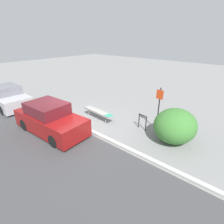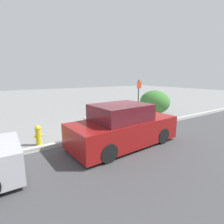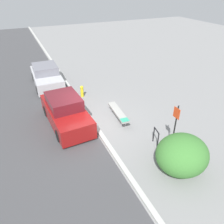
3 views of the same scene
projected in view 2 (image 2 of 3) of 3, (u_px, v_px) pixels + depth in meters
name	position (u px, v px, depth m)	size (l,w,h in m)	color
ground_plane	(118.00, 133.00, 7.95)	(60.00, 60.00, 0.00)	gray
curb	(118.00, 131.00, 7.94)	(60.00, 0.20, 0.13)	#B7B7B2
bench	(105.00, 117.00, 9.08)	(2.21, 0.57, 0.52)	#99999E
bike_rack	(135.00, 109.00, 11.03)	(0.55, 0.16, 0.83)	black
sign_post	(139.00, 94.00, 11.53)	(0.36, 0.08, 2.30)	black
fire_hydrant	(38.00, 135.00, 6.45)	(0.36, 0.22, 0.77)	gold
shrub_hedge	(155.00, 102.00, 11.89)	(1.91, 2.09, 1.59)	#3D7A33
parked_car_near	(123.00, 127.00, 6.42)	(4.19, 1.94, 1.56)	black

